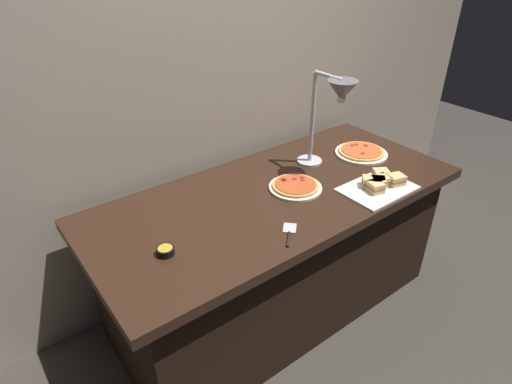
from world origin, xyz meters
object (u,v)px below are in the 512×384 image
Objects in this scene: heat_lamp at (335,100)px; sandwich_platter at (379,184)px; sauce_cup_near at (165,251)px; pizza_plate_center at (361,152)px; serving_spatula at (289,233)px; pizza_plate_front at (295,186)px.

sandwich_platter is (0.08, -0.27, -0.37)m from heat_lamp.
pizza_plate_center is at bearing 5.85° from sauce_cup_near.
sauce_cup_near is 0.50× the size of serving_spatula.
sandwich_platter is 1.11m from sauce_cup_near.
sauce_cup_near reaches higher than serving_spatula.
sauce_cup_near is at bearing 157.69° from serving_spatula.
pizza_plate_front is 0.42m from sandwich_platter.
serving_spatula is at bearing -135.76° from pizza_plate_front.
heat_lamp reaches higher than sauce_cup_near.
sandwich_platter is (-0.23, -0.31, 0.01)m from pizza_plate_center.
serving_spatula is at bearing -178.27° from sandwich_platter.
heat_lamp is at bearing -172.94° from pizza_plate_center.
pizza_plate_center is at bearing 53.87° from sandwich_platter.
serving_spatula is (-0.28, -0.27, -0.01)m from pizza_plate_front.
heat_lamp is 0.49m from pizza_plate_center.
pizza_plate_front is 0.57m from pizza_plate_center.
pizza_plate_center is at bearing 21.49° from serving_spatula.
sandwich_platter reaches higher than serving_spatula.
pizza_plate_center is (0.31, 0.04, -0.39)m from heat_lamp.
sandwich_platter is at bearing -126.13° from pizza_plate_center.
pizza_plate_front is 0.38m from serving_spatula.
sandwich_platter is at bearing -74.34° from heat_lamp.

